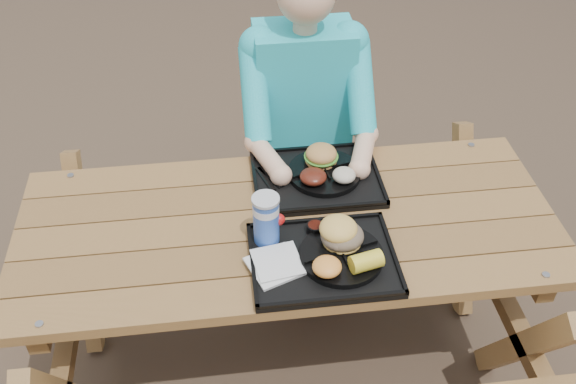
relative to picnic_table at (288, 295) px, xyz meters
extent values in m
plane|color=#999999|center=(0.00, 0.00, -0.38)|extent=(60.00, 60.00, 0.00)
cube|color=black|center=(0.09, -0.20, 0.39)|extent=(0.45, 0.35, 0.02)
cube|color=black|center=(0.13, 0.20, 0.39)|extent=(0.45, 0.35, 0.02)
cylinder|color=black|center=(0.14, -0.20, 0.41)|extent=(0.26, 0.26, 0.02)
cylinder|color=black|center=(0.16, 0.21, 0.41)|extent=(0.26, 0.26, 0.02)
cube|color=silver|center=(-0.07, -0.22, 0.40)|extent=(0.19, 0.19, 0.02)
cylinder|color=#1745AF|center=(-0.08, -0.09, 0.48)|extent=(0.08, 0.08, 0.16)
cylinder|color=black|center=(0.08, -0.08, 0.41)|extent=(0.06, 0.06, 0.03)
cylinder|color=yellow|center=(0.15, -0.07, 0.41)|extent=(0.06, 0.06, 0.03)
ellipsoid|color=#FFA843|center=(0.08, -0.27, 0.44)|extent=(0.09, 0.09, 0.04)
cube|color=black|center=(-0.04, 0.21, 0.40)|extent=(0.09, 0.13, 0.01)
ellipsoid|color=#561C11|center=(0.11, 0.15, 0.44)|extent=(0.09, 0.09, 0.04)
ellipsoid|color=beige|center=(0.21, 0.14, 0.44)|extent=(0.08, 0.08, 0.05)
camera|label=1|loc=(-0.19, -1.54, 1.84)|focal=40.00mm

